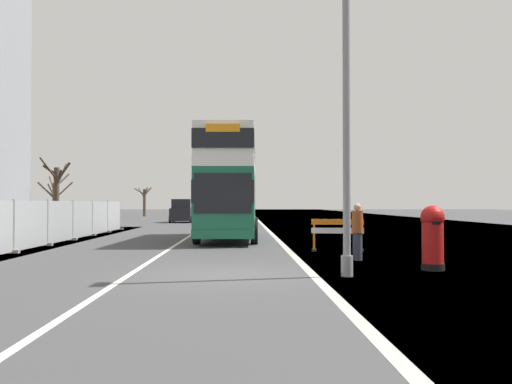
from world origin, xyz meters
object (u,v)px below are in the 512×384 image
at_px(double_decker_bus, 229,184).
at_px(red_pillar_postbox, 433,235).
at_px(car_receding_far, 232,210).
at_px(pedestrian_at_kerb, 357,232).
at_px(roadworks_barrier, 337,231).
at_px(lamppost_foreground, 346,124).
at_px(car_receding_mid, 182,212).
at_px(car_oncoming_near, 234,212).

relative_size(double_decker_bus, red_pillar_postbox, 6.02).
xyz_separation_m(car_receding_far, pedestrian_at_kerb, (4.54, -42.03, -0.13)).
distance_m(roadworks_barrier, pedestrian_at_kerb, 3.10).
xyz_separation_m(double_decker_bus, red_pillar_postbox, (5.60, -12.36, -1.75)).
bearing_deg(double_decker_bus, lamppost_foreground, -77.04).
bearing_deg(car_receding_mid, red_pillar_postbox, -73.87).
height_order(lamppost_foreground, car_receding_mid, lamppost_foreground).
height_order(lamppost_foreground, car_receding_far, lamppost_foreground).
distance_m(double_decker_bus, lamppost_foreground, 13.90).
bearing_deg(car_oncoming_near, lamppost_foreground, -84.02).
distance_m(red_pillar_postbox, roadworks_barrier, 5.83).
bearing_deg(pedestrian_at_kerb, double_decker_bus, 112.88).
bearing_deg(car_receding_mid, pedestrian_at_kerb, -75.01).
height_order(car_receding_mid, pedestrian_at_kerb, car_receding_mid).
relative_size(lamppost_foreground, car_receding_far, 1.82).
xyz_separation_m(car_receding_mid, car_receding_far, (4.39, 8.66, 0.03)).
relative_size(car_oncoming_near, car_receding_far, 0.98).
xyz_separation_m(lamppost_foreground, car_oncoming_near, (-3.10, 29.57, -2.62)).
distance_m(car_oncoming_near, car_receding_far, 16.15).
bearing_deg(red_pillar_postbox, car_oncoming_near, 101.12).
xyz_separation_m(red_pillar_postbox, pedestrian_at_kerb, (-1.45, 2.53, -0.05)).
bearing_deg(double_decker_bus, roadworks_barrier, -58.82).
height_order(double_decker_bus, red_pillar_postbox, double_decker_bus).
height_order(red_pillar_postbox, car_receding_far, car_receding_far).
bearing_deg(car_receding_far, car_oncoming_near, -88.56).
relative_size(red_pillar_postbox, pedestrian_at_kerb, 0.97).
bearing_deg(double_decker_bus, car_receding_mid, 101.49).
bearing_deg(lamppost_foreground, roadworks_barrier, 81.86).
xyz_separation_m(lamppost_foreground, pedestrian_at_kerb, (1.04, 3.68, -2.78)).
bearing_deg(car_receding_far, roadworks_barrier, -83.45).
relative_size(double_decker_bus, roadworks_barrier, 5.40).
distance_m(double_decker_bus, red_pillar_postbox, 13.68).
bearing_deg(double_decker_bus, car_receding_far, 90.70).
height_order(double_decker_bus, roadworks_barrier, double_decker_bus).
height_order(roadworks_barrier, car_receding_mid, car_receding_mid).
bearing_deg(roadworks_barrier, lamppost_foreground, -98.14).
xyz_separation_m(lamppost_foreground, car_receding_far, (-3.50, 45.71, -2.65)).
bearing_deg(red_pillar_postbox, lamppost_foreground, -155.14).
xyz_separation_m(double_decker_bus, car_oncoming_near, (0.01, 16.06, -1.65)).
distance_m(roadworks_barrier, car_receding_far, 39.19).
relative_size(car_receding_mid, car_receding_far, 0.98).
height_order(roadworks_barrier, pedestrian_at_kerb, pedestrian_at_kerb).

